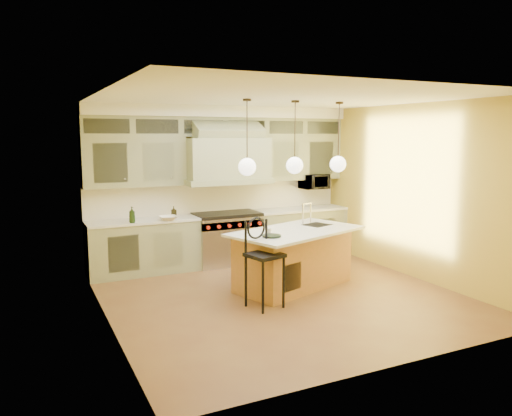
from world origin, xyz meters
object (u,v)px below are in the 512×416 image
kitchen_island (294,257)px  range (227,238)px  counter_stool (263,256)px  microwave (314,182)px

kitchen_island → range: bearing=83.8°
counter_stool → kitchen_island: bearing=22.7°
kitchen_island → counter_stool: bearing=-162.8°
counter_stool → range: bearing=66.0°
counter_stool → microwave: microwave is taller
range → kitchen_island: 1.83m
kitchen_island → microwave: 2.63m
range → counter_stool: size_ratio=0.96×
microwave → counter_stool: bearing=-133.6°
microwave → range: bearing=-176.9°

